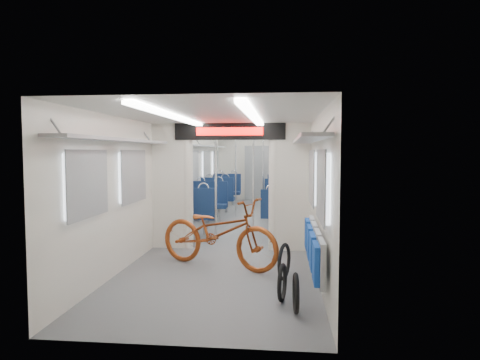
{
  "coord_description": "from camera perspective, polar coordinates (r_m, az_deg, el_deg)",
  "views": [
    {
      "loc": [
        0.96,
        -9.75,
        1.79
      ],
      "look_at": [
        0.14,
        -1.61,
        1.24
      ],
      "focal_mm": 32.0,
      "sensor_mm": 36.0,
      "label": 1
    }
  ],
  "objects": [
    {
      "name": "flip_bench",
      "position": [
        5.6,
        9.8,
        -8.72
      ],
      "size": [
        0.12,
        2.09,
        0.5
      ],
      "color": "gray",
      "rests_on": "carriage"
    },
    {
      "name": "seat_bay_near_right",
      "position": [
        10.19,
        5.6,
        -3.26
      ],
      "size": [
        0.9,
        2.04,
        1.09
      ],
      "color": "#0E1E3F",
      "rests_on": "ground"
    },
    {
      "name": "bike_hoop_c",
      "position": [
        6.09,
        5.91,
        -11.0
      ],
      "size": [
        0.2,
        0.51,
        0.52
      ],
      "primitive_type": "torus",
      "rotation": [
        1.57,
        0.0,
        1.28
      ],
      "color": "black",
      "rests_on": "ground"
    },
    {
      "name": "stanchion_far_left",
      "position": [
        11.69,
        -0.58,
        0.68
      ],
      "size": [
        0.04,
        0.04,
        2.3
      ],
      "primitive_type": "cylinder",
      "color": "silver",
      "rests_on": "ground"
    },
    {
      "name": "bicycle",
      "position": [
        6.67,
        -2.9,
        -6.98
      ],
      "size": [
        2.18,
        1.47,
        1.08
      ],
      "primitive_type": "imported",
      "rotation": [
        0.0,
        0.0,
        1.17
      ],
      "color": "#903B15",
      "rests_on": "ground"
    },
    {
      "name": "seat_bay_far_left",
      "position": [
        13.47,
        -2.35,
        -1.39
      ],
      "size": [
        0.95,
        2.26,
        1.16
      ],
      "color": "#0E1E3F",
      "rests_on": "ground"
    },
    {
      "name": "bike_hoop_a",
      "position": [
        4.93,
        7.45,
        -15.0
      ],
      "size": [
        0.07,
        0.46,
        0.45
      ],
      "primitive_type": "torus",
      "rotation": [
        1.57,
        0.0,
        1.62
      ],
      "color": "black",
      "rests_on": "ground"
    },
    {
      "name": "bike_hoop_b",
      "position": [
        5.27,
        5.66,
        -13.72
      ],
      "size": [
        0.13,
        0.46,
        0.46
      ],
      "primitive_type": "torus",
      "rotation": [
        1.57,
        0.0,
        1.4
      ],
      "color": "black",
      "rests_on": "ground"
    },
    {
      "name": "stanchion_far_right",
      "position": [
        11.85,
        3.11,
        0.72
      ],
      "size": [
        0.04,
        0.04,
        2.3
      ],
      "primitive_type": "cylinder",
      "color": "silver",
      "rests_on": "ground"
    },
    {
      "name": "seat_bay_near_left",
      "position": [
        10.12,
        -5.07,
        -3.17
      ],
      "size": [
        0.94,
        2.21,
        1.14
      ],
      "color": "#0E1E3F",
      "rests_on": "ground"
    },
    {
      "name": "carriage",
      "position": [
        9.54,
        -0.0,
        2.08
      ],
      "size": [
        12.0,
        12.02,
        2.31
      ],
      "color": "#515456",
      "rests_on": "ground"
    },
    {
      "name": "stanchion_near_left",
      "position": [
        8.4,
        -3.23,
        -0.56
      ],
      "size": [
        0.05,
        0.05,
        2.3
      ],
      "primitive_type": "cylinder",
      "color": "silver",
      "rests_on": "ground"
    },
    {
      "name": "seat_bay_far_right",
      "position": [
        12.92,
        5.63,
        -1.61
      ],
      "size": [
        0.95,
        2.28,
        1.16
      ],
      "color": "#0E1E3F",
      "rests_on": "ground"
    },
    {
      "name": "stanchion_near_right",
      "position": [
        8.62,
        1.78,
        -0.44
      ],
      "size": [
        0.04,
        0.04,
        2.3
      ],
      "primitive_type": "cylinder",
      "color": "silver",
      "rests_on": "ground"
    }
  ]
}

